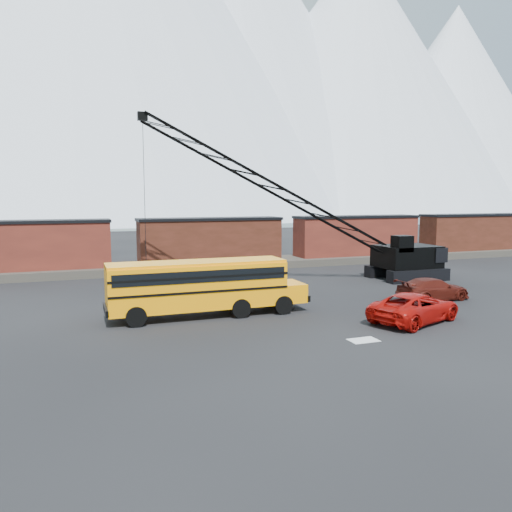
{
  "coord_description": "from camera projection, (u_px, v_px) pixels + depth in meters",
  "views": [
    {
      "loc": [
        -12.29,
        -23.91,
        6.76
      ],
      "look_at": [
        -1.21,
        6.17,
        3.0
      ],
      "focal_mm": 35.0,
      "sensor_mm": 36.0,
      "label": 1
    }
  ],
  "objects": [
    {
      "name": "school_bus",
      "position": [
        204.0,
        285.0,
        28.4
      ],
      "size": [
        11.65,
        2.65,
        3.19
      ],
      "color": "#FF9505",
      "rests_on": "ground"
    },
    {
      "name": "red_pickup",
      "position": [
        415.0,
        307.0,
        27.19
      ],
      "size": [
        6.4,
        4.53,
        1.62
      ],
      "primitive_type": "imported",
      "rotation": [
        0.0,
        0.0,
        1.92
      ],
      "color": "#AC0D08",
      "rests_on": "ground"
    },
    {
      "name": "crawler_crane",
      "position": [
        281.0,
        193.0,
        38.41
      ],
      "size": [
        24.36,
        5.03,
        13.0
      ],
      "color": "black",
      "rests_on": "ground"
    },
    {
      "name": "boxcar_east_near",
      "position": [
        356.0,
        235.0,
        52.96
      ],
      "size": [
        13.7,
        3.1,
        4.17
      ],
      "color": "#491B15",
      "rests_on": "gravel_berm"
    },
    {
      "name": "maroon_suv",
      "position": [
        433.0,
        289.0,
        32.92
      ],
      "size": [
        5.25,
        2.4,
        1.49
      ],
      "primitive_type": "imported",
      "rotation": [
        0.0,
        0.0,
        1.63
      ],
      "color": "#49130D",
      "rests_on": "ground"
    },
    {
      "name": "boxcar_east_far",
      "position": [
        475.0,
        232.0,
        58.46
      ],
      "size": [
        13.7,
        3.1,
        4.17
      ],
      "color": "#512117",
      "rests_on": "gravel_berm"
    },
    {
      "name": "boxcar_west_near",
      "position": [
        27.0,
        245.0,
        41.98
      ],
      "size": [
        13.7,
        3.1,
        4.17
      ],
      "color": "#491B15",
      "rests_on": "gravel_berm"
    },
    {
      "name": "snow_patch",
      "position": [
        363.0,
        340.0,
        23.73
      ],
      "size": [
        1.4,
        0.9,
        0.02
      ],
      "primitive_type": "cube",
      "color": "silver",
      "rests_on": "ground"
    },
    {
      "name": "gravel_berm",
      "position": [
        211.0,
        265.0,
        47.75
      ],
      "size": [
        120.0,
        5.0,
        0.7
      ],
      "primitive_type": "cube",
      "color": "#47413A",
      "rests_on": "ground"
    },
    {
      "name": "boxcar_mid",
      "position": [
        211.0,
        240.0,
        47.47
      ],
      "size": [
        13.7,
        3.1,
        4.17
      ],
      "color": "#512117",
      "rests_on": "gravel_berm"
    },
    {
      "name": "mountain_ridge",
      "position": [
        100.0,
        45.0,
        282.16
      ],
      "size": [
        800.0,
        340.0,
        240.0
      ],
      "color": "white",
      "rests_on": "ground"
    },
    {
      "name": "ground",
      "position": [
        316.0,
        322.0,
        27.29
      ],
      "size": [
        160.0,
        160.0,
        0.0
      ],
      "primitive_type": "plane",
      "color": "black",
      "rests_on": "ground"
    }
  ]
}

